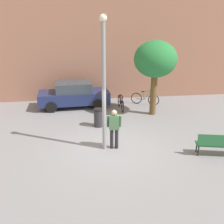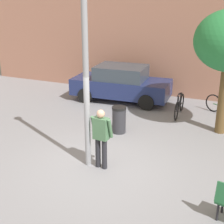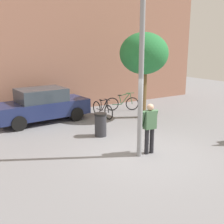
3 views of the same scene
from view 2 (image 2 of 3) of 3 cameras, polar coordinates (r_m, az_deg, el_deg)
The scene contains 7 objects.
ground_plane at distance 9.22m, azimuth -2.43°, elevation -9.10°, with size 36.00×36.00×0.00m, color gray.
building_facade at distance 15.75m, azimuth 10.57°, elevation 15.24°, with size 18.94×2.00×6.48m, color #9E6B56.
lamppost at distance 8.24m, azimuth -4.62°, elevation 8.66°, with size 0.28×0.28×5.20m.
person_by_lamppost at distance 8.65m, azimuth -1.92°, elevation -4.01°, with size 0.61×0.32×1.67m.
bicycle_black at distance 12.86m, azimuth 11.63°, elevation 1.05°, with size 0.10×1.81×0.97m.
parked_car_navy at distance 14.25m, azimuth 1.58°, elevation 4.99°, with size 4.29×2.00×1.55m.
trash_bin at distance 11.03m, azimuth 1.23°, elevation -1.33°, with size 0.48×0.48×0.92m.
Camera 2 is at (3.52, -7.24, 4.51)m, focal length 52.53 mm.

